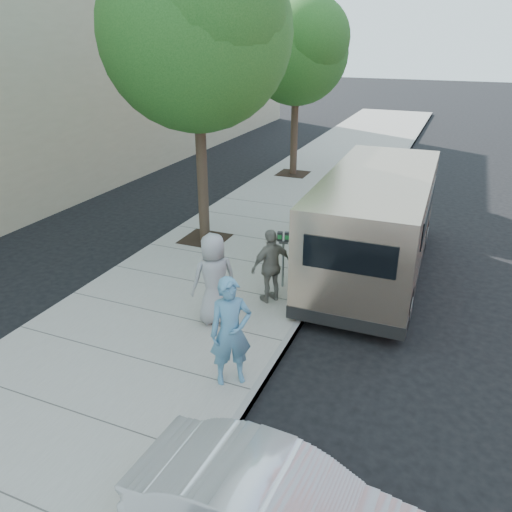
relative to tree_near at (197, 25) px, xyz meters
name	(u,v)px	position (x,y,z in m)	size (l,w,h in m)	color
ground	(247,298)	(2.25, -2.40, -5.55)	(120.00, 120.00, 0.00)	black
sidewalk	(206,287)	(1.25, -2.40, -5.47)	(5.00, 60.00, 0.15)	gray
curb_face	(309,307)	(3.69, -2.40, -5.47)	(0.12, 60.00, 0.16)	gray
tree_near	(197,25)	(0.00, 0.00, 0.00)	(4.62, 4.60, 7.53)	black
tree_far	(298,47)	(0.00, 7.60, -0.66)	(3.92, 3.80, 6.49)	black
parking_meter	(283,247)	(2.90, -1.84, -4.45)	(0.28, 0.15, 1.31)	gray
van	(376,222)	(4.55, -0.04, -4.23)	(2.37, 6.74, 2.48)	#C4A78C
person_officer	(231,332)	(3.25, -5.30, -4.47)	(0.68, 0.44, 1.86)	#5189AC
person_green_shirt	(308,256)	(3.45, -1.83, -4.56)	(0.81, 0.63, 1.66)	#32862C
person_gray_shirt	(214,279)	(2.16, -3.72, -4.48)	(0.89, 0.58, 1.83)	#949497
person_striped_polo	(271,266)	(2.88, -2.54, -4.59)	(0.94, 0.39, 1.61)	slate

